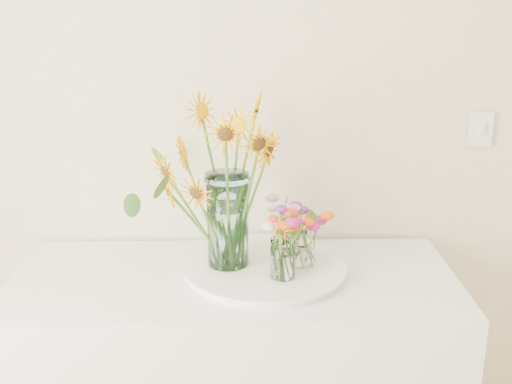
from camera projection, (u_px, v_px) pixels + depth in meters
tray at (265, 269)px, 2.03m from camera, size 0.50×0.50×0.02m
mason_jar at (228, 220)px, 1.98m from camera, size 0.16×0.16×0.30m
sunflower_bouquet at (227, 182)px, 1.95m from camera, size 0.93×0.93×0.55m
small_vase_a at (283, 259)px, 1.92m from camera, size 0.09×0.09×0.13m
wildflower_posy_a at (283, 245)px, 1.90m from camera, size 0.18×0.18×0.22m
small_vase_b at (303, 249)px, 2.01m from camera, size 0.09×0.09×0.12m
wildflower_posy_b at (303, 235)px, 1.99m from camera, size 0.19×0.19×0.21m
small_vase_c at (290, 239)px, 2.11m from camera, size 0.07×0.07×0.10m
wildflower_posy_c at (291, 226)px, 2.10m from camera, size 0.20×0.20×0.19m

